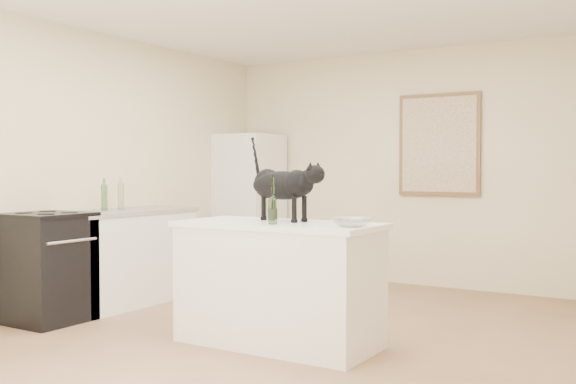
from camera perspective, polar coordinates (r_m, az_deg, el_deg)
The scene contains 16 objects.
floor at distance 5.29m, azimuth -0.55°, elevation -12.15°, with size 5.50×5.50×0.00m, color #9E7654.
wall_back at distance 7.60m, azimuth 10.56°, elevation 2.03°, with size 4.50×4.50×0.00m, color beige.
wall_left at distance 6.60m, azimuth -17.33°, elevation 1.98°, with size 5.50×5.50×0.00m, color beige.
island_base at distance 4.98m, azimuth -0.80°, elevation -7.97°, with size 1.44×0.67×0.86m, color white.
island_top at distance 4.92m, azimuth -0.80°, elevation -2.80°, with size 1.50×0.70×0.04m, color white.
left_cabinets at distance 6.64m, azimuth -13.58°, elevation -5.51°, with size 0.60×1.40×0.86m, color white.
left_countertop at distance 6.60m, azimuth -13.62°, elevation -1.63°, with size 0.62×1.44×0.04m, color gray.
stove at distance 6.05m, azimuth -19.68°, elevation -6.12°, with size 0.60×0.60×0.90m, color black.
fridge at distance 8.17m, azimuth -3.36°, elevation -1.10°, with size 0.68×0.68×1.70m, color white.
artwork_frame at distance 7.47m, azimuth 12.64°, elevation 3.93°, with size 0.90×0.03×1.10m, color brown.
artwork_canvas at distance 7.45m, azimuth 12.60°, elevation 3.94°, with size 0.82×0.00×1.02m, color beige.
black_cat at distance 5.03m, azimuth -0.46°, elevation 0.24°, with size 0.68×0.20×0.47m, color black, non-canonical shape.
wine_bottle at distance 4.74m, azimuth -1.31°, elevation -0.90°, with size 0.06×0.06×0.30m, color #2F5722.
glass_bowl at distance 4.54m, azimuth 5.43°, elevation -2.56°, with size 0.25×0.25×0.06m, color silver.
fridge_paper at distance 7.95m, azimuth -1.43°, elevation 0.86°, with size 0.01×0.14×0.18m, color white.
counter_bottle_cluster at distance 6.53m, azimuth -14.59°, elevation -0.41°, with size 0.09×0.24×0.25m.
Camera 1 is at (2.73, -4.34, 1.29)m, focal length 42.05 mm.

